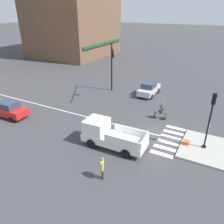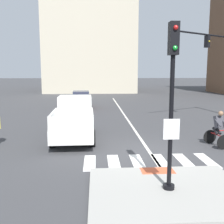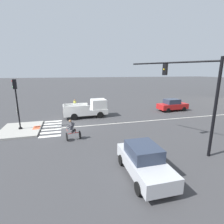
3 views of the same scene
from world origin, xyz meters
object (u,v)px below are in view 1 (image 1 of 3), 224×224
(signal_pole, at_px, (211,116))
(cyclist, at_px, (161,111))
(car_red_westbound_distant, at_px, (8,109))
(pickup_truck_white_westbound_near, at_px, (109,135))
(car_silver_cross_right, at_px, (149,89))
(pedestrian_at_curb_left, at_px, (102,166))
(traffic_light_mast, at_px, (112,62))

(signal_pole, bearing_deg, cyclist, 52.44)
(car_red_westbound_distant, relative_size, pickup_truck_white_westbound_near, 0.81)
(car_silver_cross_right, xyz_separation_m, pedestrian_at_curb_left, (-16.03, -2.62, 0.17))
(traffic_light_mast, distance_m, cyclist, 9.20)
(signal_pole, distance_m, traffic_light_mast, 14.37)
(car_silver_cross_right, height_order, car_red_westbound_distant, same)
(traffic_light_mast, xyz_separation_m, cyclist, (-3.86, -7.67, -3.29))
(cyclist, bearing_deg, pickup_truck_white_westbound_near, 161.23)
(pedestrian_at_curb_left, bearing_deg, traffic_light_mast, 26.14)
(traffic_light_mast, distance_m, pickup_truck_white_westbound_near, 12.26)
(car_red_westbound_distant, height_order, cyclist, cyclist)
(signal_pole, xyz_separation_m, cyclist, (3.53, 4.59, -2.00))
(signal_pole, bearing_deg, car_red_westbound_distant, 100.55)
(traffic_light_mast, height_order, pickup_truck_white_westbound_near, traffic_light_mast)
(pickup_truck_white_westbound_near, relative_size, pedestrian_at_curb_left, 3.08)
(traffic_light_mast, distance_m, car_silver_cross_right, 5.78)
(car_red_westbound_distant, distance_m, cyclist, 15.47)
(pickup_truck_white_westbound_near, height_order, pedestrian_at_curb_left, pickup_truck_white_westbound_near)
(car_silver_cross_right, distance_m, pedestrian_at_curb_left, 16.25)
(pickup_truck_white_westbound_near, bearing_deg, signal_pole, -65.36)
(car_silver_cross_right, bearing_deg, signal_pole, -139.54)
(signal_pole, distance_m, pedestrian_at_curb_left, 8.78)
(pickup_truck_white_westbound_near, distance_m, cyclist, 7.05)
(car_red_westbound_distant, xyz_separation_m, pedestrian_at_curb_left, (-3.27, -13.05, 0.17))
(traffic_light_mast, xyz_separation_m, pickup_truck_white_westbound_near, (-10.53, -5.40, -3.18))
(signal_pole, height_order, cyclist, signal_pole)
(signal_pole, xyz_separation_m, traffic_light_mast, (7.39, 12.26, 1.29))
(pickup_truck_white_westbound_near, xyz_separation_m, cyclist, (6.67, -2.27, -0.11))
(pickup_truck_white_westbound_near, bearing_deg, cyclist, -18.77)
(traffic_light_mast, bearing_deg, signal_pole, -121.07)
(traffic_light_mast, bearing_deg, car_red_westbound_distant, 150.40)
(traffic_light_mast, xyz_separation_m, pedestrian_at_curb_left, (-14.08, -6.91, -3.18))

